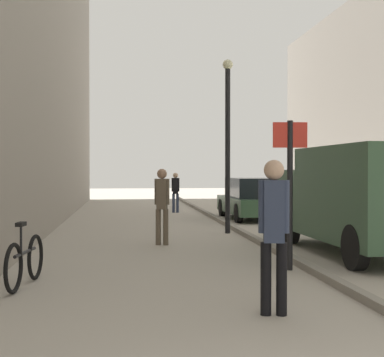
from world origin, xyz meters
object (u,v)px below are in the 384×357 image
(parked_car, at_px, (253,199))
(bicycle_leaning, at_px, (25,261))
(street_sign_post, at_px, (290,181))
(pedestrian_main_foreground, at_px, (274,226))
(pedestrian_mid_block, at_px, (162,201))
(lamp_post, at_px, (228,134))
(pedestrian_far_crossing, at_px, (175,190))
(delivery_van, at_px, (360,196))

(parked_car, xyz_separation_m, bicycle_leaning, (-5.99, -11.31, -0.33))
(parked_car, distance_m, street_sign_post, 10.55)
(street_sign_post, bearing_deg, pedestrian_main_foreground, 74.98)
(pedestrian_mid_block, xyz_separation_m, lamp_post, (1.95, 2.27, 1.70))
(pedestrian_mid_block, distance_m, parked_car, 7.70)
(bicycle_leaning, bearing_deg, pedestrian_far_crossing, 84.40)
(bicycle_leaning, bearing_deg, lamp_post, 65.75)
(parked_car, height_order, lamp_post, lamp_post)
(pedestrian_far_crossing, bearing_deg, pedestrian_mid_block, -88.74)
(pedestrian_main_foreground, xyz_separation_m, lamp_post, (1.03, 8.92, 1.65))
(lamp_post, distance_m, bicycle_leaning, 8.38)
(delivery_van, distance_m, parked_car, 8.77)
(delivery_van, bearing_deg, bicycle_leaning, -158.97)
(bicycle_leaning, bearing_deg, delivery_van, 30.11)
(parked_car, bearing_deg, pedestrian_far_crossing, 125.13)
(delivery_van, distance_m, lamp_post, 4.94)
(pedestrian_mid_block, distance_m, street_sign_post, 4.16)
(pedestrian_mid_block, bearing_deg, street_sign_post, 133.48)
(lamp_post, relative_size, bicycle_leaning, 2.70)
(pedestrian_main_foreground, bearing_deg, bicycle_leaning, -22.31)
(pedestrian_mid_block, xyz_separation_m, parked_car, (3.65, 6.77, -0.31))
(pedestrian_mid_block, height_order, lamp_post, lamp_post)
(delivery_van, xyz_separation_m, parked_car, (-0.31, 8.75, -0.49))
(pedestrian_mid_block, xyz_separation_m, bicycle_leaning, (-2.34, -4.54, -0.64))
(delivery_van, distance_m, bicycle_leaning, 6.85)
(lamp_post, bearing_deg, bicycle_leaning, -122.21)
(street_sign_post, bearing_deg, pedestrian_far_crossing, -82.16)
(parked_car, distance_m, lamp_post, 5.22)
(pedestrian_main_foreground, relative_size, delivery_van, 0.35)
(parked_car, relative_size, bicycle_leaning, 2.40)
(pedestrian_mid_block, relative_size, parked_car, 0.42)
(delivery_van, relative_size, bicycle_leaning, 3.02)
(pedestrian_mid_block, relative_size, street_sign_post, 0.68)
(bicycle_leaning, bearing_deg, pedestrian_mid_block, 70.68)
(pedestrian_mid_block, height_order, pedestrian_far_crossing, pedestrian_mid_block)
(street_sign_post, relative_size, bicycle_leaning, 1.48)
(pedestrian_far_crossing, height_order, delivery_van, delivery_van)
(pedestrian_mid_block, height_order, street_sign_post, street_sign_post)
(delivery_van, height_order, street_sign_post, street_sign_post)
(lamp_post, xyz_separation_m, bicycle_leaning, (-4.29, -6.81, -2.34))
(street_sign_post, xyz_separation_m, lamp_post, (-0.05, 5.88, 1.18))
(pedestrian_mid_block, height_order, bicycle_leaning, pedestrian_mid_block)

